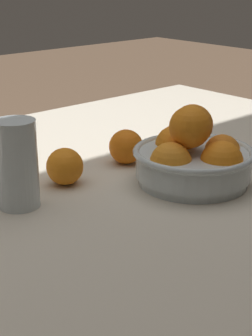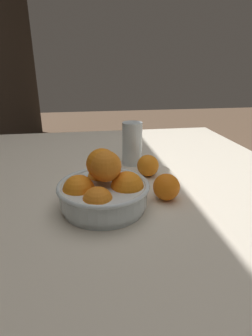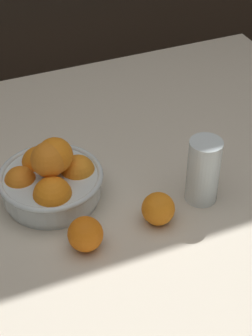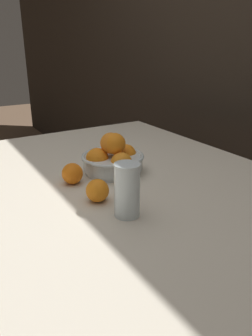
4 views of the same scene
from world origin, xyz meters
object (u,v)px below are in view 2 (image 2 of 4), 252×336
Objects in this scene: juice_glass at (132,146)px; fruit_bowl at (104,188)px; orange_loose_near_bowl at (148,166)px; orange_loose_front at (166,187)px.

fruit_bowl is at bearing 157.44° from juice_glass.
orange_loose_near_bowl is 0.98× the size of orange_loose_front.
orange_loose_front reaches higher than orange_loose_near_bowl.
fruit_bowl reaches higher than orange_loose_front.
orange_loose_near_bowl is at bearing -40.47° from fruit_bowl.
juice_glass is 2.17× the size of orange_loose_near_bowl.
juice_glass is at bearing 14.54° from orange_loose_near_bowl.
orange_loose_front is at bearing -171.45° from juice_glass.
juice_glass is at bearing -22.56° from fruit_bowl.
juice_glass is (0.30, -0.12, 0.01)m from fruit_bowl.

